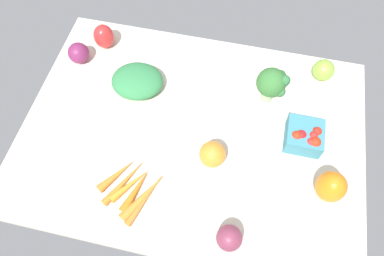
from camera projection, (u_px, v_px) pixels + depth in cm
name	position (u px, v px, depth cm)	size (l,w,h in cm)	color
tablecloth	(192.00, 133.00, 110.65)	(104.00, 76.00, 2.00)	beige
red_onion_center	(229.00, 238.00, 90.86)	(6.80, 6.80, 6.80)	#7F344B
berry_basket	(305.00, 136.00, 105.08)	(10.60, 10.60, 7.06)	teal
heirloom_tomato_orange	(212.00, 154.00, 101.75)	(7.71, 7.71, 7.71)	orange
leafy_greens_clump	(137.00, 81.00, 114.88)	(16.62, 14.37, 6.74)	#338049
broccoli_head	(272.00, 83.00, 108.71)	(9.89, 9.13, 12.95)	#9FC28A
carrot_bunch	(133.00, 188.00, 99.53)	(19.01, 19.83, 2.92)	orange
bell_pepper_red	(104.00, 36.00, 122.80)	(6.92, 6.92, 8.85)	red
red_onion_near_basket	(79.00, 53.00, 120.31)	(7.10, 7.10, 7.10)	#772552
bell_pepper_orange	(331.00, 187.00, 95.79)	(8.16, 8.16, 10.11)	orange
heirloom_tomato_green	(323.00, 70.00, 116.83)	(7.04, 7.04, 7.04)	#88BC3E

